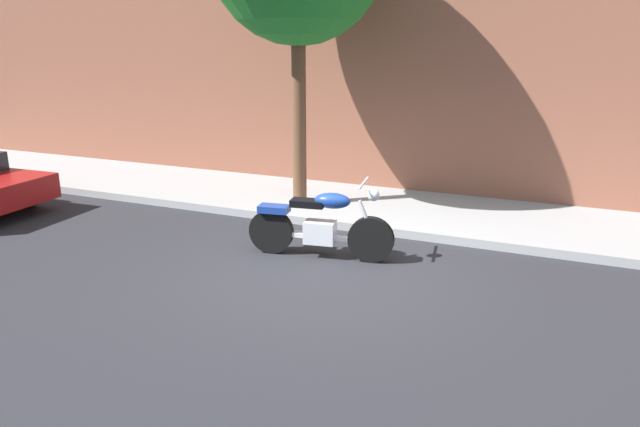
% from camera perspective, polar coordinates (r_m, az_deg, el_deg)
% --- Properties ---
extents(ground_plane, '(60.00, 60.00, 0.00)m').
position_cam_1_polar(ground_plane, '(7.99, 1.00, -5.71)').
color(ground_plane, '#28282D').
extents(sidewalk, '(25.57, 2.57, 0.14)m').
position_cam_1_polar(sidewalk, '(10.69, 7.18, 0.36)').
color(sidewalk, '#9D9D9D').
rests_on(sidewalk, ground).
extents(motorcycle, '(2.13, 0.70, 1.16)m').
position_cam_1_polar(motorcycle, '(8.38, -0.00, -1.20)').
color(motorcycle, black).
rests_on(motorcycle, ground).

